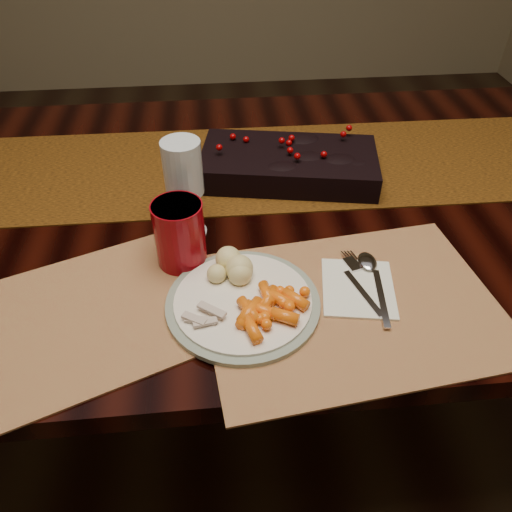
{
  "coord_description": "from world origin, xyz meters",
  "views": [
    {
      "loc": [
        -0.07,
        -0.88,
        1.34
      ],
      "look_at": [
        -0.01,
        -0.25,
        0.8
      ],
      "focal_mm": 35.0,
      "sensor_mm": 36.0,
      "label": 1
    }
  ],
  "objects": [
    {
      "name": "turkey_shreds",
      "position": [
        -0.1,
        -0.35,
        0.78
      ],
      "size": [
        0.08,
        0.08,
        0.02
      ],
      "primitive_type": null,
      "rotation": [
        0.0,
        0.0,
        -0.19
      ],
      "color": "#BCA491",
      "rests_on": "dinner_plate"
    },
    {
      "name": "red_cup",
      "position": [
        -0.14,
        -0.2,
        0.81
      ],
      "size": [
        0.11,
        0.11,
        0.12
      ],
      "primitive_type": "cylinder",
      "rotation": [
        0.0,
        0.0,
        0.37
      ],
      "color": "maroon",
      "rests_on": "placemat_main"
    },
    {
      "name": "fork",
      "position": [
        0.16,
        -0.3,
        0.76
      ],
      "size": [
        0.06,
        0.14,
        0.0
      ],
      "primitive_type": null,
      "rotation": [
        0.0,
        0.0,
        0.29
      ],
      "color": "#AAA9C1",
      "rests_on": "napkin"
    },
    {
      "name": "centerpiece",
      "position": [
        0.09,
        0.07,
        0.79
      ],
      "size": [
        0.41,
        0.26,
        0.08
      ],
      "primitive_type": null,
      "rotation": [
        0.0,
        0.0,
        -0.18
      ],
      "color": "black",
      "rests_on": "table_runner"
    },
    {
      "name": "dining_table",
      "position": [
        0.0,
        0.0,
        0.38
      ],
      "size": [
        1.8,
        1.0,
        0.75
      ],
      "primitive_type": "cube",
      "color": "black",
      "rests_on": "floor"
    },
    {
      "name": "napkin",
      "position": [
        0.16,
        -0.3,
        0.76
      ],
      "size": [
        0.14,
        0.16,
        0.0
      ],
      "primitive_type": "cube",
      "rotation": [
        0.0,
        0.0,
        -0.17
      ],
      "color": "white",
      "rests_on": "placemat_main"
    },
    {
      "name": "placemat_main",
      "position": [
        0.14,
        -0.33,
        0.75
      ],
      "size": [
        0.51,
        0.4,
        0.0
      ],
      "primitive_type": "cube",
      "rotation": [
        0.0,
        0.0,
        0.11
      ],
      "color": "brown",
      "rests_on": "dining_table"
    },
    {
      "name": "floor",
      "position": [
        0.0,
        0.0,
        0.0
      ],
      "size": [
        5.0,
        5.0,
        0.0
      ],
      "primitive_type": "plane",
      "color": "black",
      "rests_on": "ground"
    },
    {
      "name": "placemat_second",
      "position": [
        -0.32,
        -0.33,
        0.75
      ],
      "size": [
        0.5,
        0.44,
        0.0
      ],
      "primitive_type": "cube",
      "rotation": [
        0.0,
        0.0,
        0.38
      ],
      "color": "brown",
      "rests_on": "dining_table"
    },
    {
      "name": "dinner_plate",
      "position": [
        -0.04,
        -0.32,
        0.76
      ],
      "size": [
        0.28,
        0.28,
        0.01
      ],
      "primitive_type": "cylinder",
      "rotation": [
        0.0,
        0.0,
        -0.11
      ],
      "color": "white",
      "rests_on": "placemat_main"
    },
    {
      "name": "wine_glass",
      "position": [
        -0.13,
        -0.11,
        0.85
      ],
      "size": [
        0.08,
        0.08,
        0.19
      ],
      "primitive_type": null,
      "rotation": [
        0.0,
        0.0,
        0.24
      ],
      "color": "white",
      "rests_on": "dining_table"
    },
    {
      "name": "spoon",
      "position": [
        0.19,
        -0.3,
        0.76
      ],
      "size": [
        0.05,
        0.17,
        0.0
      ],
      "primitive_type": null,
      "rotation": [
        0.0,
        0.0,
        -0.14
      ],
      "color": "silver",
      "rests_on": "napkin"
    },
    {
      "name": "baby_carrots",
      "position": [
        0.0,
        -0.36,
        0.78
      ],
      "size": [
        0.14,
        0.12,
        0.02
      ],
      "primitive_type": null,
      "rotation": [
        0.0,
        0.0,
        0.35
      ],
      "color": "orange",
      "rests_on": "dinner_plate"
    },
    {
      "name": "table_runner",
      "position": [
        0.05,
        0.12,
        0.75
      ],
      "size": [
        1.84,
        0.4,
        0.0
      ],
      "primitive_type": "cube",
      "rotation": [
        0.0,
        0.0,
        -0.01
      ],
      "color": "black",
      "rests_on": "dining_table"
    },
    {
      "name": "mashed_potatoes",
      "position": [
        -0.05,
        -0.26,
        0.79
      ],
      "size": [
        0.09,
        0.08,
        0.05
      ],
      "primitive_type": null,
      "rotation": [
        0.0,
        0.0,
        0.11
      ],
      "color": "beige",
      "rests_on": "dinner_plate"
    }
  ]
}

